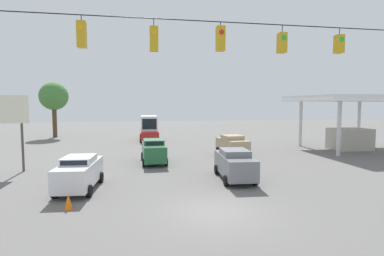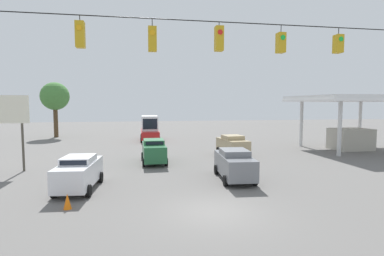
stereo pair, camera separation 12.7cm
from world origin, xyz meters
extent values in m
plane|color=#605E5B|center=(0.00, 0.00, 0.00)|extent=(140.00, 140.00, 0.00)
cylinder|color=black|center=(0.00, 0.64, 8.05)|extent=(18.67, 0.04, 0.04)
cube|color=gold|center=(-5.33, 0.64, 7.36)|extent=(0.32, 0.36, 0.78)
cylinder|color=black|center=(-5.33, 0.64, 7.90)|extent=(0.03, 0.03, 0.30)
cylinder|color=green|center=(-5.33, 0.83, 7.54)|extent=(0.20, 0.02, 0.20)
cube|color=gold|center=(-2.67, 0.64, 7.31)|extent=(0.32, 0.36, 0.82)
cylinder|color=black|center=(-2.67, 0.64, 7.89)|extent=(0.03, 0.03, 0.33)
cylinder|color=green|center=(-2.67, 0.83, 7.50)|extent=(0.20, 0.02, 0.20)
cube|color=gold|center=(0.00, 0.64, 7.39)|extent=(0.32, 0.36, 0.98)
cylinder|color=black|center=(0.00, 0.64, 7.96)|extent=(0.03, 0.03, 0.18)
cylinder|color=red|center=(0.00, 0.83, 7.61)|extent=(0.20, 0.02, 0.20)
cube|color=gold|center=(2.67, 0.64, 7.27)|extent=(0.32, 0.36, 0.94)
cylinder|color=black|center=(2.67, 0.64, 7.90)|extent=(0.03, 0.03, 0.31)
cylinder|color=orange|center=(2.67, 0.83, 7.48)|extent=(0.20, 0.02, 0.20)
cube|color=gold|center=(5.33, 0.64, 7.34)|extent=(0.32, 0.36, 0.96)
cylinder|color=black|center=(5.33, 0.64, 7.94)|extent=(0.03, 0.03, 0.23)
cylinder|color=orange|center=(5.33, 0.83, 7.56)|extent=(0.20, 0.02, 0.20)
cube|color=tan|center=(-5.23, -13.77, 0.92)|extent=(2.18, 4.14, 1.20)
cube|color=tan|center=(-5.23, -13.77, 1.70)|extent=(1.82, 1.91, 0.36)
cube|color=black|center=(-5.14, -14.65, 1.70)|extent=(1.44, 0.16, 0.25)
cylinder|color=black|center=(-6.00, -15.15, 0.32)|extent=(0.28, 0.66, 0.64)
cylinder|color=black|center=(-4.20, -14.97, 0.32)|extent=(0.28, 0.66, 0.64)
cylinder|color=black|center=(-6.25, -12.57, 0.32)|extent=(0.28, 0.66, 0.64)
cylinder|color=black|center=(-4.46, -12.39, 0.32)|extent=(0.28, 0.66, 0.64)
cube|color=silver|center=(6.56, -4.65, 0.92)|extent=(2.08, 4.53, 1.20)
cube|color=silver|center=(6.56, -4.65, 1.70)|extent=(1.73, 2.06, 0.36)
cube|color=black|center=(6.65, -3.68, 1.70)|extent=(1.36, 0.14, 0.25)
cylinder|color=black|center=(7.54, -3.30, 0.32)|extent=(0.27, 0.66, 0.64)
cylinder|color=black|center=(5.83, -3.15, 0.32)|extent=(0.27, 0.66, 0.64)
cylinder|color=black|center=(7.29, -6.15, 0.32)|extent=(0.27, 0.66, 0.64)
cylinder|color=black|center=(5.59, -6.00, 0.32)|extent=(0.27, 0.66, 0.64)
cube|color=#236038|center=(2.11, -11.62, 0.93)|extent=(1.79, 4.63, 1.22)
cube|color=#236038|center=(2.11, -11.62, 1.72)|extent=(1.61, 2.05, 0.36)
cube|color=black|center=(2.09, -10.60, 1.72)|extent=(1.36, 0.05, 0.25)
cylinder|color=black|center=(2.93, -10.11, 0.32)|extent=(0.23, 0.64, 0.64)
cylinder|color=black|center=(1.23, -10.14, 0.32)|extent=(0.23, 0.64, 0.64)
cylinder|color=black|center=(2.99, -13.09, 0.32)|extent=(0.23, 0.64, 0.64)
cylinder|color=black|center=(1.28, -13.13, 0.32)|extent=(0.23, 0.64, 0.64)
cube|color=red|center=(1.91, -26.71, 0.82)|extent=(2.26, 6.43, 1.00)
cube|color=silver|center=(1.91, -27.03, 2.26)|extent=(2.07, 4.12, 1.88)
cube|color=black|center=(1.93, -24.97, 2.26)|extent=(1.78, 0.03, 1.31)
cylinder|color=black|center=(3.04, -24.63, 0.32)|extent=(0.22, 0.64, 0.64)
cylinder|color=black|center=(0.82, -24.62, 0.32)|extent=(0.22, 0.64, 0.64)
cylinder|color=black|center=(3.01, -28.80, 0.32)|extent=(0.22, 0.64, 0.64)
cylinder|color=black|center=(0.79, -28.79, 0.32)|extent=(0.22, 0.64, 0.64)
cube|color=slate|center=(-2.65, -5.31, 0.94)|extent=(2.09, 4.71, 1.23)
cube|color=slate|center=(-2.65, -5.31, 1.73)|extent=(1.75, 2.13, 0.36)
cube|color=black|center=(-2.72, -6.33, 1.73)|extent=(1.40, 0.12, 0.25)
cylinder|color=black|center=(-3.63, -6.74, 0.32)|extent=(0.27, 0.65, 0.64)
cylinder|color=black|center=(-1.88, -6.86, 0.32)|extent=(0.27, 0.65, 0.64)
cylinder|color=black|center=(-3.41, -3.76, 0.32)|extent=(0.27, 0.65, 0.64)
cylinder|color=black|center=(-1.66, -3.89, 0.32)|extent=(0.27, 0.65, 0.64)
cone|color=orange|center=(6.48, -1.47, 0.36)|extent=(0.36, 0.36, 0.71)
cone|color=orange|center=(6.57, -3.83, 0.36)|extent=(0.36, 0.36, 0.71)
cone|color=orange|center=(6.53, -6.61, 0.36)|extent=(0.36, 0.36, 0.71)
cone|color=orange|center=(6.64, -9.04, 0.36)|extent=(0.36, 0.36, 0.71)
cube|color=silver|center=(-18.43, -15.09, 5.42)|extent=(10.61, 9.38, 0.35)
cube|color=white|center=(-18.43, -15.09, 5.13)|extent=(10.71, 9.48, 0.24)
cylinder|color=silver|center=(-22.15, -18.37, 2.62)|extent=(0.36, 0.36, 5.25)
cylinder|color=silver|center=(-14.72, -18.37, 2.62)|extent=(0.36, 0.36, 5.25)
cylinder|color=silver|center=(-14.72, -11.81, 2.62)|extent=(0.36, 0.36, 5.25)
cube|color=#B2AD9E|center=(-18.43, -15.09, 1.10)|extent=(3.71, 2.81, 2.20)
cylinder|color=#4C473D|center=(11.34, -10.13, 1.71)|extent=(0.16, 0.16, 3.41)
cube|color=silver|center=(12.50, -10.13, 4.39)|extent=(3.30, 0.12, 1.96)
cylinder|color=#4C3823|center=(15.03, -32.86, 2.38)|extent=(0.60, 0.60, 4.77)
sphere|color=#427A38|center=(15.03, -32.86, 5.85)|extent=(3.93, 3.93, 3.93)
camera|label=1|loc=(3.32, 12.53, 4.77)|focal=28.00mm
camera|label=2|loc=(3.19, 12.56, 4.77)|focal=28.00mm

